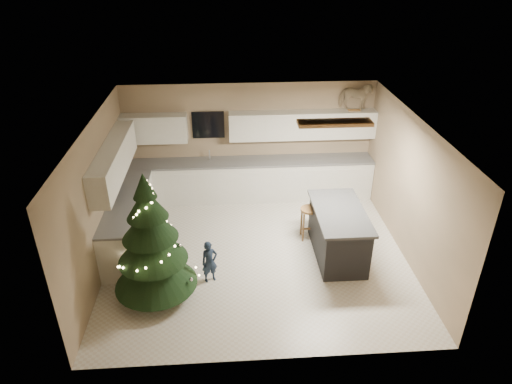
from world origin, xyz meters
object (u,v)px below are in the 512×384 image
(toddler, at_px, (210,262))
(rocking_horse, at_px, (355,96))
(island, at_px, (338,233))
(christmas_tree, at_px, (152,248))
(bar_stool, at_px, (309,216))

(toddler, bearing_deg, rocking_horse, 23.06)
(island, distance_m, toddler, 2.43)
(island, relative_size, toddler, 2.18)
(island, height_order, christmas_tree, christmas_tree)
(island, xyz_separation_m, toddler, (-2.36, -0.60, -0.09))
(bar_stool, xyz_separation_m, toddler, (-1.92, -1.19, -0.11))
(bar_stool, height_order, christmas_tree, christmas_tree)
(toddler, bearing_deg, island, -6.68)
(island, xyz_separation_m, bar_stool, (-0.44, 0.59, 0.02))
(bar_stool, height_order, rocking_horse, rocking_horse)
(bar_stool, xyz_separation_m, christmas_tree, (-2.80, -1.46, 0.42))
(island, bearing_deg, bar_stool, 126.68)
(bar_stool, distance_m, rocking_horse, 2.85)
(toddler, bearing_deg, bar_stool, 10.81)
(bar_stool, xyz_separation_m, rocking_horse, (1.21, 1.84, 1.81))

